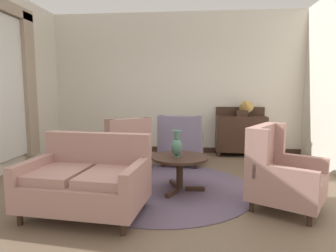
{
  "coord_description": "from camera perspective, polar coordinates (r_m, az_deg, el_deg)",
  "views": [
    {
      "loc": [
        0.43,
        -3.82,
        1.44
      ],
      "look_at": [
        0.03,
        0.53,
        0.91
      ],
      "focal_mm": 30.56,
      "sensor_mm": 36.0,
      "label": 1
    }
  ],
  "objects": [
    {
      "name": "gramophone",
      "position": [
        6.42,
        14.99,
        3.91
      ],
      "size": [
        0.45,
        0.5,
        0.49
      ],
      "color": "#382319",
      "rests_on": "sideboard"
    },
    {
      "name": "porcelain_vase",
      "position": [
        4.01,
        1.76,
        -3.88
      ],
      "size": [
        0.16,
        0.16,
        0.38
      ],
      "color": "#4C7A66",
      "rests_on": "coffee_table"
    },
    {
      "name": "sideboard",
      "position": [
        6.56,
        14.3,
        -1.44
      ],
      "size": [
        1.09,
        0.42,
        1.08
      ],
      "color": "#382319",
      "rests_on": "ground"
    },
    {
      "name": "area_rug",
      "position": [
        4.38,
        -0.67,
        -12.12
      ],
      "size": [
        2.65,
        2.65,
        0.01
      ],
      "primitive_type": "cylinder",
      "color": "#5B4C60",
      "rests_on": "ground"
    },
    {
      "name": "ground",
      "position": [
        4.11,
        -1.11,
        -13.57
      ],
      "size": [
        8.12,
        8.12,
        0.0
      ],
      "primitive_type": "plane",
      "color": "brown"
    },
    {
      "name": "baseboard_back",
      "position": [
        6.81,
        1.55,
        -4.71
      ],
      "size": [
        5.8,
        0.03,
        0.12
      ],
      "primitive_type": "cube",
      "color": "#382319",
      "rests_on": "ground"
    },
    {
      "name": "armchair_far_left",
      "position": [
        5.25,
        -8.86,
        -4.3
      ],
      "size": [
        1.14,
        1.15,
        0.97
      ],
      "rotation": [
        0.0,
        0.0,
        3.8
      ],
      "color": "tan",
      "rests_on": "ground"
    },
    {
      "name": "armchair_near_window",
      "position": [
        3.83,
        21.54,
        -8.81
      ],
      "size": [
        1.1,
        1.11,
        1.02
      ],
      "rotation": [
        0.0,
        0.0,
        7.32
      ],
      "color": "tan",
      "rests_on": "ground"
    },
    {
      "name": "wall_back",
      "position": [
        6.72,
        1.63,
        8.43
      ],
      "size": [
        5.96,
        0.08,
        3.22
      ],
      "primitive_type": "cube",
      "color": "silver",
      "rests_on": "ground"
    },
    {
      "name": "wall_left",
      "position": [
        5.75,
        -30.43,
        7.71
      ],
      "size": [
        0.08,
        4.04,
        3.22
      ],
      "primitive_type": "cube",
      "color": "silver",
      "rests_on": "ground"
    },
    {
      "name": "armchair_back_corner",
      "position": [
        5.59,
        2.66,
        -3.58
      ],
      "size": [
        0.88,
        0.95,
        0.98
      ],
      "rotation": [
        0.0,
        0.0,
        3.05
      ],
      "color": "slate",
      "rests_on": "ground"
    },
    {
      "name": "settee",
      "position": [
        3.54,
        -15.89,
        -10.51
      ],
      "size": [
        1.45,
        1.02,
        0.92
      ],
      "rotation": [
        0.0,
        0.0,
        -0.1
      ],
      "color": "tan",
      "rests_on": "ground"
    },
    {
      "name": "coffee_table",
      "position": [
        4.12,
        2.37,
        -7.46
      ],
      "size": [
        0.81,
        0.81,
        0.52
      ],
      "color": "#382319",
      "rests_on": "ground"
    },
    {
      "name": "side_table",
      "position": [
        5.31,
        18.53,
        -4.51
      ],
      "size": [
        0.6,
        0.6,
        0.68
      ],
      "color": "#382319",
      "rests_on": "ground"
    }
  ]
}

